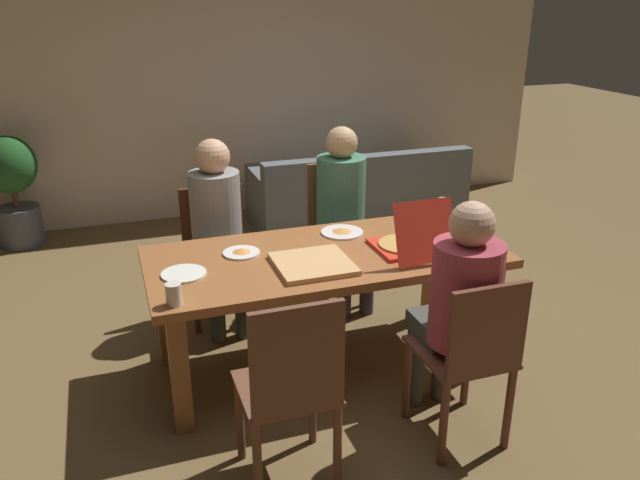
# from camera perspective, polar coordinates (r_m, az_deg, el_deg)

# --- Properties ---
(ground_plane) EXTENTS (20.00, 20.00, 0.00)m
(ground_plane) POSITION_cam_1_polar(r_m,az_deg,el_deg) (3.92, 0.49, -11.12)
(ground_plane) COLOR brown
(back_wall) EXTENTS (6.95, 0.12, 2.72)m
(back_wall) POSITION_cam_1_polar(r_m,az_deg,el_deg) (6.34, -9.16, 14.47)
(back_wall) COLOR beige
(back_wall) RESTS_ON ground
(dining_table) EXTENTS (2.02, 0.91, 0.73)m
(dining_table) POSITION_cam_1_polar(r_m,az_deg,el_deg) (3.62, 0.52, -2.66)
(dining_table) COLOR brown
(dining_table) RESTS_ON ground
(chair_0) EXTENTS (0.45, 0.39, 0.90)m
(chair_0) POSITION_cam_1_polar(r_m,az_deg,el_deg) (4.35, -9.39, -0.73)
(chair_0) COLOR #5A2F1C
(chair_0) RESTS_ON ground
(person_0) EXTENTS (0.33, 0.53, 1.26)m
(person_0) POSITION_cam_1_polar(r_m,az_deg,el_deg) (4.14, -9.28, 1.91)
(person_0) COLOR #3B4239
(person_0) RESTS_ON ground
(chair_1) EXTENTS (0.39, 0.41, 0.98)m
(chair_1) POSITION_cam_1_polar(r_m,az_deg,el_deg) (4.59, 1.46, 1.48)
(chair_1) COLOR brown
(chair_1) RESTS_ON ground
(person_1) EXTENTS (0.34, 0.53, 1.27)m
(person_1) POSITION_cam_1_polar(r_m,az_deg,el_deg) (4.39, 2.14, 3.46)
(person_1) COLOR #3B3944
(person_1) RESTS_ON ground
(chair_2) EXTENTS (0.42, 0.44, 0.92)m
(chair_2) POSITION_cam_1_polar(r_m,az_deg,el_deg) (3.12, 13.47, -10.11)
(chair_2) COLOR brown
(chair_2) RESTS_ON ground
(person_2) EXTENTS (0.33, 0.51, 1.25)m
(person_2) POSITION_cam_1_polar(r_m,az_deg,el_deg) (3.11, 12.49, -5.29)
(person_2) COLOR #3E4039
(person_2) RESTS_ON ground
(chair_3) EXTENTS (0.42, 0.41, 0.98)m
(chair_3) POSITION_cam_1_polar(r_m,az_deg,el_deg) (2.77, -2.60, -13.19)
(chair_3) COLOR brown
(chair_3) RESTS_ON ground
(pizza_box_0) EXTENTS (0.35, 0.46, 0.35)m
(pizza_box_0) POSITION_cam_1_polar(r_m,az_deg,el_deg) (3.61, 8.03, -0.28)
(pizza_box_0) COLOR red
(pizza_box_0) RESTS_ON dining_table
(pizza_box_1) EXTENTS (0.40, 0.40, 0.03)m
(pizza_box_1) POSITION_cam_1_polar(r_m,az_deg,el_deg) (3.40, -0.65, -2.18)
(pizza_box_1) COLOR tan
(pizza_box_1) RESTS_ON dining_table
(plate_0) EXTENTS (0.21, 0.21, 0.03)m
(plate_0) POSITION_cam_1_polar(r_m,az_deg,el_deg) (3.59, -7.16, -1.11)
(plate_0) COLOR white
(plate_0) RESTS_ON dining_table
(plate_1) EXTENTS (0.26, 0.26, 0.03)m
(plate_1) POSITION_cam_1_polar(r_m,az_deg,el_deg) (3.87, 2.01, 0.75)
(plate_1) COLOR white
(plate_1) RESTS_ON dining_table
(plate_2) EXTENTS (0.24, 0.24, 0.01)m
(plate_2) POSITION_cam_1_polar(r_m,az_deg,el_deg) (3.38, -12.27, -3.01)
(plate_2) COLOR white
(plate_2) RESTS_ON dining_table
(drinking_glass_0) EXTENTS (0.08, 0.08, 0.11)m
(drinking_glass_0) POSITION_cam_1_polar(r_m,az_deg,el_deg) (3.05, -13.13, -4.81)
(drinking_glass_0) COLOR silver
(drinking_glass_0) RESTS_ON dining_table
(drinking_glass_1) EXTENTS (0.07, 0.07, 0.15)m
(drinking_glass_1) POSITION_cam_1_polar(r_m,az_deg,el_deg) (4.15, 11.09, 2.74)
(drinking_glass_1) COLOR silver
(drinking_glass_1) RESTS_ON dining_table
(couch) EXTENTS (2.05, 0.83, 0.74)m
(couch) POSITION_cam_1_polar(r_m,az_deg,el_deg) (6.17, 3.47, 4.03)
(couch) COLOR slate
(couch) RESTS_ON ground
(potted_plant) EXTENTS (0.45, 0.45, 0.99)m
(potted_plant) POSITION_cam_1_polar(r_m,az_deg,el_deg) (6.10, -26.11, 4.50)
(potted_plant) COLOR #525361
(potted_plant) RESTS_ON ground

